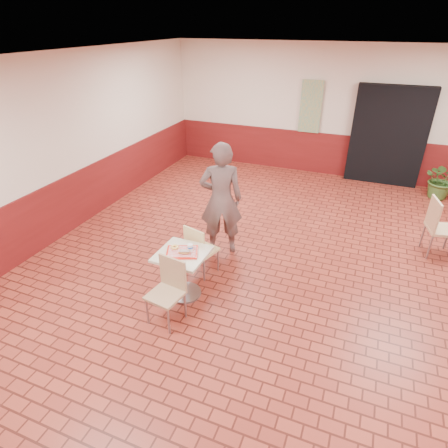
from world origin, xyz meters
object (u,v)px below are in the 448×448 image
at_px(serving_tray, 182,252).
at_px(ring_donut, 175,247).
at_px(main_table, 183,267).
at_px(potted_plant, 443,180).
at_px(customer, 221,200).
at_px(chair_second_left, 439,225).
at_px(chair_main_front, 168,287).
at_px(paper_cup, 190,247).
at_px(chair_main_back, 199,248).
at_px(long_john_donut, 184,252).

relative_size(serving_tray, ring_donut, 3.69).
xyz_separation_m(main_table, potted_plant, (3.64, 4.95, -0.04)).
bearing_deg(customer, chair_second_left, 176.04).
height_order(main_table, ring_donut, ring_donut).
bearing_deg(chair_main_front, main_table, 104.75).
xyz_separation_m(ring_donut, paper_cup, (0.22, 0.03, 0.03)).
xyz_separation_m(chair_main_back, customer, (0.04, 0.75, 0.47)).
bearing_deg(ring_donut, chair_main_front, -71.42).
bearing_deg(chair_main_back, main_table, 105.69).
height_order(chair_main_back, ring_donut, chair_main_back).
distance_m(serving_tray, chair_second_left, 4.12).
distance_m(main_table, ring_donut, 0.30).
distance_m(paper_cup, potted_plant, 6.05).
bearing_deg(chair_main_back, paper_cup, 117.36).
relative_size(customer, serving_tray, 4.50).
bearing_deg(potted_plant, chair_main_back, -129.28).
xyz_separation_m(paper_cup, potted_plant, (3.55, 4.89, -0.34)).
height_order(customer, paper_cup, customer).
relative_size(main_table, paper_cup, 7.27).
bearing_deg(customer, chair_main_back, 62.79).
xyz_separation_m(customer, ring_donut, (-0.17, -1.23, -0.20)).
bearing_deg(serving_tray, ring_donut, 166.01).
relative_size(chair_main_back, paper_cup, 8.79).
xyz_separation_m(serving_tray, long_john_donut, (0.05, -0.04, 0.04)).
height_order(chair_main_back, chair_second_left, chair_second_left).
relative_size(chair_main_front, chair_second_left, 0.89).
bearing_deg(potted_plant, paper_cup, -125.96).
relative_size(long_john_donut, potted_plant, 0.20).
distance_m(serving_tray, long_john_donut, 0.08).
relative_size(customer, paper_cup, 19.71).
bearing_deg(paper_cup, customer, 92.19).
relative_size(chair_main_back, potted_plant, 0.99).
distance_m(chair_second_left, potted_plant, 2.53).
height_order(chair_main_front, paper_cup, chair_main_front).
xyz_separation_m(chair_second_left, potted_plant, (0.33, 2.50, -0.12)).
relative_size(long_john_donut, paper_cup, 1.78).
bearing_deg(main_table, paper_cup, 33.95).
height_order(chair_main_back, customer, customer).
distance_m(chair_main_back, potted_plant, 5.74).
height_order(main_table, long_john_donut, long_john_donut).
bearing_deg(main_table, chair_main_front, -84.34).
bearing_deg(potted_plant, long_john_donut, -125.69).
xyz_separation_m(main_table, paper_cup, (0.09, 0.06, 0.30)).
distance_m(chair_main_back, customer, 0.89).
distance_m(chair_main_back, long_john_donut, 0.61).
bearing_deg(chair_main_front, customer, 99.15).
bearing_deg(potted_plant, ring_donut, -127.43).
height_order(main_table, potted_plant, potted_plant).
xyz_separation_m(chair_main_back, ring_donut, (-0.13, -0.48, 0.27)).
relative_size(serving_tray, chair_second_left, 0.43).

